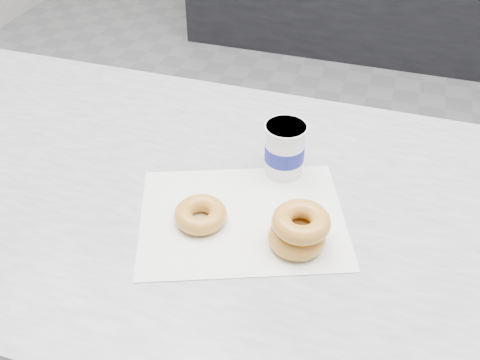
# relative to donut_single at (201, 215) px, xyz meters

# --- Properties ---
(ground) EXTENTS (5.00, 5.00, 0.00)m
(ground) POSITION_rel_donut_single_xyz_m (0.15, 0.67, -0.92)
(ground) COLOR gray
(ground) RESTS_ON ground
(wax_paper) EXTENTS (0.41, 0.36, 0.00)m
(wax_paper) POSITION_rel_donut_single_xyz_m (0.06, 0.03, -0.02)
(wax_paper) COLOR white
(wax_paper) RESTS_ON counter
(donut_single) EXTENTS (0.10, 0.10, 0.03)m
(donut_single) POSITION_rel_donut_single_xyz_m (0.00, 0.00, 0.00)
(donut_single) COLOR gold
(donut_single) RESTS_ON wax_paper
(donut_stack) EXTENTS (0.13, 0.13, 0.06)m
(donut_stack) POSITION_rel_donut_single_xyz_m (0.16, -0.00, 0.02)
(donut_stack) COLOR gold
(donut_stack) RESTS_ON wax_paper
(coffee_cup) EXTENTS (0.09, 0.09, 0.10)m
(coffee_cup) POSITION_rel_donut_single_xyz_m (0.10, 0.17, 0.04)
(coffee_cup) COLOR white
(coffee_cup) RESTS_ON counter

